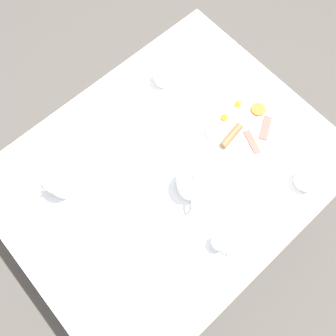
{
  "coord_description": "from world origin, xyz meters",
  "views": [
    {
      "loc": [
        0.29,
        -0.26,
        1.91
      ],
      "look_at": [
        0.0,
        0.0,
        0.75
      ],
      "focal_mm": 35.0,
      "sensor_mm": 36.0,
      "label": 1
    }
  ],
  "objects_px": {
    "teacup_with_saucer_left": "(164,77)",
    "napkin_folded": "(109,288)",
    "teapot_far": "(63,179)",
    "knife_by_plate": "(120,220)",
    "breakfast_plate": "(243,124)",
    "creamer_jug": "(221,242)",
    "spoon_for_tea": "(210,59)",
    "teapot_near": "(194,182)",
    "fork_by_plate": "(125,119)",
    "teacup_with_saucer_right": "(307,180)"
  },
  "relations": [
    {
      "from": "teacup_with_saucer_left",
      "to": "napkin_folded",
      "type": "bearing_deg",
      "value": -54.38
    },
    {
      "from": "teapot_far",
      "to": "napkin_folded",
      "type": "bearing_deg",
      "value": 86.4
    },
    {
      "from": "knife_by_plate",
      "to": "breakfast_plate",
      "type": "bearing_deg",
      "value": 87.19
    },
    {
      "from": "teacup_with_saucer_left",
      "to": "creamer_jug",
      "type": "xyz_separation_m",
      "value": [
        0.63,
        -0.29,
        0.0
      ]
    },
    {
      "from": "creamer_jug",
      "to": "spoon_for_tea",
      "type": "distance_m",
      "value": 0.77
    },
    {
      "from": "napkin_folded",
      "to": "spoon_for_tea",
      "type": "xyz_separation_m",
      "value": [
        -0.43,
        0.9,
        -0.0
      ]
    },
    {
      "from": "breakfast_plate",
      "to": "creamer_jug",
      "type": "distance_m",
      "value": 0.47
    },
    {
      "from": "creamer_jug",
      "to": "teacup_with_saucer_left",
      "type": "bearing_deg",
      "value": 154.77
    },
    {
      "from": "teacup_with_saucer_left",
      "to": "napkin_folded",
      "type": "relative_size",
      "value": 0.73
    },
    {
      "from": "breakfast_plate",
      "to": "knife_by_plate",
      "type": "relative_size",
      "value": 1.67
    },
    {
      "from": "teapot_near",
      "to": "fork_by_plate",
      "type": "height_order",
      "value": "teapot_near"
    },
    {
      "from": "teapot_near",
      "to": "knife_by_plate",
      "type": "height_order",
      "value": "teapot_near"
    },
    {
      "from": "teapot_far",
      "to": "napkin_folded",
      "type": "distance_m",
      "value": 0.41
    },
    {
      "from": "teapot_near",
      "to": "teacup_with_saucer_right",
      "type": "relative_size",
      "value": 1.03
    },
    {
      "from": "teapot_near",
      "to": "spoon_for_tea",
      "type": "height_order",
      "value": "teapot_near"
    },
    {
      "from": "teacup_with_saucer_right",
      "to": "napkin_folded",
      "type": "height_order",
      "value": "teacup_with_saucer_right"
    },
    {
      "from": "breakfast_plate",
      "to": "teacup_with_saucer_left",
      "type": "xyz_separation_m",
      "value": [
        -0.36,
        -0.1,
        0.02
      ]
    },
    {
      "from": "teapot_near",
      "to": "napkin_folded",
      "type": "relative_size",
      "value": 0.75
    },
    {
      "from": "teapot_far",
      "to": "knife_by_plate",
      "type": "bearing_deg",
      "value": 116.12
    },
    {
      "from": "teacup_with_saucer_right",
      "to": "teacup_with_saucer_left",
      "type": "bearing_deg",
      "value": -171.84
    },
    {
      "from": "breakfast_plate",
      "to": "teacup_with_saucer_right",
      "type": "bearing_deg",
      "value": -0.18
    },
    {
      "from": "teapot_near",
      "to": "teapot_far",
      "type": "relative_size",
      "value": 0.77
    },
    {
      "from": "teapot_near",
      "to": "fork_by_plate",
      "type": "bearing_deg",
      "value": 47.23
    },
    {
      "from": "breakfast_plate",
      "to": "creamer_jug",
      "type": "relative_size",
      "value": 3.82
    },
    {
      "from": "teacup_with_saucer_right",
      "to": "fork_by_plate",
      "type": "height_order",
      "value": "teacup_with_saucer_right"
    },
    {
      "from": "teapot_near",
      "to": "creamer_jug",
      "type": "distance_m",
      "value": 0.23
    },
    {
      "from": "teapot_near",
      "to": "creamer_jug",
      "type": "height_order",
      "value": "teapot_near"
    },
    {
      "from": "breakfast_plate",
      "to": "teapot_near",
      "type": "distance_m",
      "value": 0.33
    },
    {
      "from": "breakfast_plate",
      "to": "creamer_jug",
      "type": "height_order",
      "value": "creamer_jug"
    },
    {
      "from": "teapot_near",
      "to": "knife_by_plate",
      "type": "relative_size",
      "value": 0.83
    },
    {
      "from": "teapot_far",
      "to": "teacup_with_saucer_right",
      "type": "relative_size",
      "value": 1.34
    },
    {
      "from": "creamer_jug",
      "to": "napkin_folded",
      "type": "relative_size",
      "value": 0.39
    },
    {
      "from": "fork_by_plate",
      "to": "teacup_with_saucer_right",
      "type": "bearing_deg",
      "value": 27.21
    },
    {
      "from": "fork_by_plate",
      "to": "spoon_for_tea",
      "type": "bearing_deg",
      "value": 87.59
    },
    {
      "from": "teapot_near",
      "to": "teapot_far",
      "type": "bearing_deg",
      "value": 92.21
    },
    {
      "from": "napkin_folded",
      "to": "teacup_with_saucer_left",
      "type": "bearing_deg",
      "value": 125.62
    },
    {
      "from": "teapot_near",
      "to": "spoon_for_tea",
      "type": "xyz_separation_m",
      "value": [
        -0.36,
        0.44,
        -0.05
      ]
    },
    {
      "from": "knife_by_plate",
      "to": "teacup_with_saucer_left",
      "type": "bearing_deg",
      "value": 123.3
    },
    {
      "from": "teacup_with_saucer_left",
      "to": "fork_by_plate",
      "type": "distance_m",
      "value": 0.24
    },
    {
      "from": "breakfast_plate",
      "to": "napkin_folded",
      "type": "distance_m",
      "value": 0.78
    },
    {
      "from": "teacup_with_saucer_left",
      "to": "napkin_folded",
      "type": "distance_m",
      "value": 0.83
    },
    {
      "from": "creamer_jug",
      "to": "napkin_folded",
      "type": "bearing_deg",
      "value": -110.45
    },
    {
      "from": "teapot_far",
      "to": "spoon_for_tea",
      "type": "relative_size",
      "value": 1.65
    },
    {
      "from": "teapot_far",
      "to": "fork_by_plate",
      "type": "xyz_separation_m",
      "value": [
        -0.06,
        0.33,
        -0.05
      ]
    },
    {
      "from": "teacup_with_saucer_left",
      "to": "knife_by_plate",
      "type": "distance_m",
      "value": 0.6
    },
    {
      "from": "creamer_jug",
      "to": "napkin_folded",
      "type": "distance_m",
      "value": 0.41
    },
    {
      "from": "teacup_with_saucer_right",
      "to": "fork_by_plate",
      "type": "relative_size",
      "value": 0.91
    },
    {
      "from": "breakfast_plate",
      "to": "teacup_with_saucer_left",
      "type": "bearing_deg",
      "value": -164.8
    },
    {
      "from": "breakfast_plate",
      "to": "fork_by_plate",
      "type": "distance_m",
      "value": 0.47
    },
    {
      "from": "spoon_for_tea",
      "to": "teapot_far",
      "type": "bearing_deg",
      "value": -87.14
    }
  ]
}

